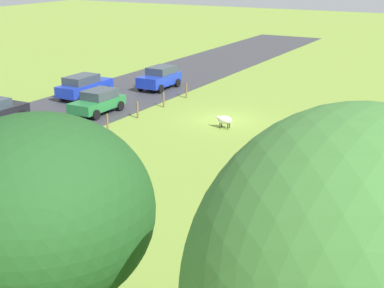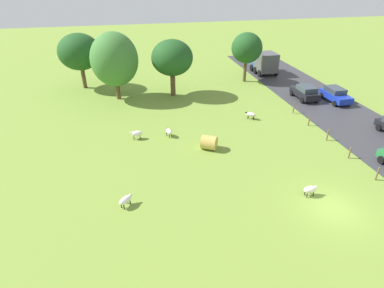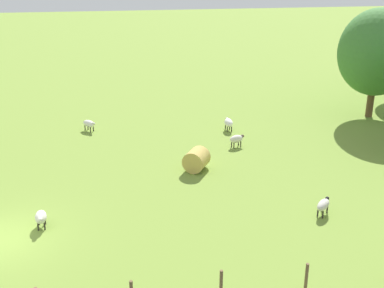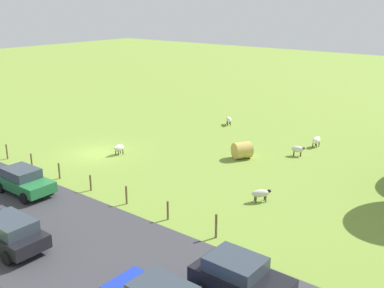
% 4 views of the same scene
% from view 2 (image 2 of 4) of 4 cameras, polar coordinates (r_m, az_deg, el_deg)
% --- Properties ---
extents(ground_plane, '(160.00, 160.00, 0.00)m').
position_cam_2_polar(ground_plane, '(22.79, 24.21, -10.72)').
color(ground_plane, olive).
extents(sheep_0, '(0.75, 1.07, 0.76)m').
position_cam_2_polar(sheep_0, '(29.08, -4.20, 2.28)').
color(sheep_0, silver).
rests_on(sheep_0, ground_plane).
extents(sheep_1, '(1.05, 1.01, 0.74)m').
position_cam_2_polar(sheep_1, '(21.22, -11.97, -9.90)').
color(sheep_1, white).
rests_on(sheep_1, ground_plane).
extents(sheep_2, '(1.09, 1.04, 0.74)m').
position_cam_2_polar(sheep_2, '(33.04, 10.62, 5.28)').
color(sheep_2, beige).
rests_on(sheep_2, ground_plane).
extents(sheep_3, '(1.03, 0.56, 0.76)m').
position_cam_2_polar(sheep_3, '(23.08, 20.63, -7.73)').
color(sheep_3, silver).
rests_on(sheep_3, ground_plane).
extents(sheep_4, '(1.12, 0.54, 0.82)m').
position_cam_2_polar(sheep_4, '(28.99, -10.05, 1.87)').
color(sheep_4, white).
rests_on(sheep_4, ground_plane).
extents(hay_bale_0, '(1.71, 1.69, 1.21)m').
position_cam_2_polar(hay_bale_0, '(27.00, 3.12, 0.28)').
color(hay_bale_0, tan).
rests_on(hay_bale_0, ground_plane).
extents(tree_0, '(4.85, 4.85, 6.64)m').
position_cam_2_polar(tree_0, '(37.88, -3.62, 15.30)').
color(tree_0, brown).
rests_on(tree_0, ground_plane).
extents(tree_1, '(5.19, 5.19, 6.85)m').
position_cam_2_polar(tree_1, '(42.80, -19.75, 15.43)').
color(tree_1, brown).
rests_on(tree_1, ground_plane).
extents(tree_2, '(4.04, 4.04, 6.47)m').
position_cam_2_polar(tree_2, '(43.70, 9.91, 16.76)').
color(tree_2, brown).
rests_on(tree_2, ground_plane).
extents(tree_3, '(5.35, 5.35, 7.70)m').
position_cam_2_polar(tree_3, '(37.65, -13.90, 14.63)').
color(tree_3, brown).
rests_on(tree_3, ground_plane).
extents(fence_post_2, '(0.12, 0.12, 1.07)m').
position_cam_2_polar(fence_post_2, '(26.79, 30.56, -4.68)').
color(fence_post_2, brown).
rests_on(fence_post_2, ground_plane).
extents(fence_post_3, '(0.12, 0.12, 1.00)m').
position_cam_2_polar(fence_post_3, '(28.74, 26.69, -1.43)').
color(fence_post_3, brown).
rests_on(fence_post_3, ground_plane).
extents(fence_post_4, '(0.12, 0.12, 1.10)m').
position_cam_2_polar(fence_post_4, '(30.85, 23.37, 1.53)').
color(fence_post_4, brown).
rests_on(fence_post_4, ground_plane).
extents(fence_post_5, '(0.12, 0.12, 1.05)m').
position_cam_2_polar(fence_post_5, '(33.15, 20.46, 3.98)').
color(fence_post_5, brown).
rests_on(fence_post_5, ground_plane).
extents(fence_post_6, '(0.12, 0.12, 1.27)m').
position_cam_2_polar(fence_post_6, '(35.53, 17.96, 6.29)').
color(fence_post_6, brown).
rests_on(fence_post_6, ground_plane).
extents(truck_0, '(2.82, 4.16, 3.08)m').
position_cam_2_polar(truck_0, '(48.36, 13.03, 14.28)').
color(truck_0, '#1E4C99').
rests_on(truck_0, road_strip).
extents(car_1, '(2.02, 4.03, 1.58)m').
position_cam_2_polar(car_1, '(40.42, 24.58, 8.16)').
color(car_1, '#1933B2').
rests_on(car_1, road_strip).
extents(car_3, '(2.11, 3.84, 1.62)m').
position_cam_2_polar(car_3, '(39.86, 19.84, 8.86)').
color(car_3, black).
rests_on(car_3, road_strip).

